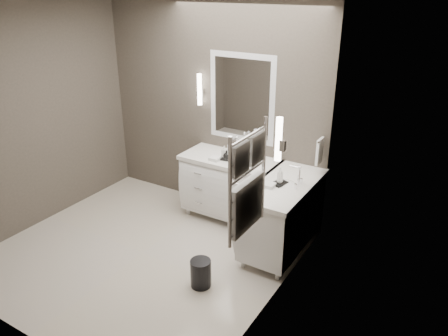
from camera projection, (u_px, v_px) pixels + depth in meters
The scene contains 20 objects.
floor at pixel (143, 253), 5.02m from camera, with size 3.20×3.00×0.01m, color beige.
ceiling at pixel (120, 2), 3.94m from camera, with size 3.20×3.00×0.01m, color white.
wall_back at pixel (212, 108), 5.66m from camera, with size 3.20×0.01×2.70m, color #474039.
wall_left at pixel (32, 119), 5.25m from camera, with size 0.01×3.00×2.70m, color #474039.
wall_right at pixel (275, 176), 3.72m from camera, with size 0.01×3.00×2.70m, color #474039.
vanity_back at pixel (230, 184), 5.57m from camera, with size 1.24×0.59×0.97m.
vanity_right at pixel (283, 212), 4.90m from camera, with size 0.59×1.24×0.97m.
mirror_back at pixel (242, 98), 5.36m from camera, with size 0.90×0.02×1.10m.
mirror_right at pixel (309, 128), 4.28m from camera, with size 0.02×0.90×1.10m.
sconce_back at pixel (200, 90), 5.57m from camera, with size 0.06×0.06×0.40m.
sconce_right at pixel (279, 140), 3.83m from camera, with size 0.06×0.06×0.40m.
towel_bar_corner at pixel (320, 151), 4.91m from camera, with size 0.03×0.22×0.30m.
towel_ladder at pixel (247, 188), 3.42m from camera, with size 0.06×0.58×0.90m.
waste_bin at pixel (201, 273), 4.43m from camera, with size 0.21×0.21×0.30m, color black.
amenity_tray_back at pixel (226, 159), 5.38m from camera, with size 0.15×0.11×0.02m, color black.
amenity_tray_right at pixel (280, 183), 4.72m from camera, with size 0.12×0.16×0.02m, color black.
water_bottle at pixel (230, 153), 5.30m from camera, with size 0.07×0.07×0.21m, color silver.
soap_bottle_a at pixel (224, 151), 5.37m from camera, with size 0.06×0.07×0.14m, color white.
soap_bottle_b at pixel (227, 155), 5.31m from camera, with size 0.09×0.09×0.11m, color black.
soap_bottle_c at pixel (280, 175), 4.68m from camera, with size 0.07×0.07×0.18m, color white.
Camera 1 is at (2.99, -3.12, 2.89)m, focal length 35.00 mm.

